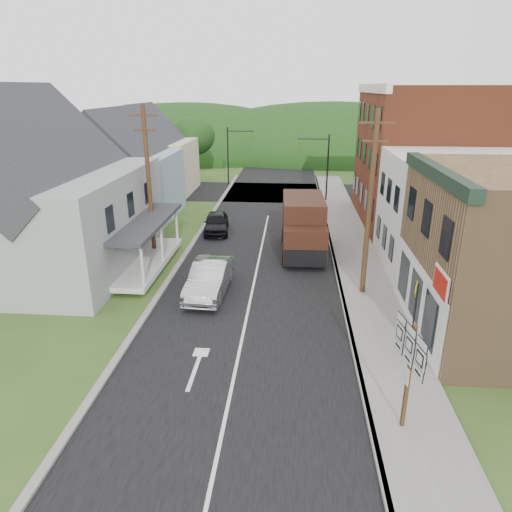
% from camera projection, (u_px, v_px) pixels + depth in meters
% --- Properties ---
extents(ground, '(120.00, 120.00, 0.00)m').
position_uv_depth(ground, '(246.00, 323.00, 20.39)').
color(ground, '#2D4719').
rests_on(ground, ground).
extents(road, '(9.00, 90.00, 0.02)m').
position_uv_depth(road, '(261.00, 248.00, 29.73)').
color(road, black).
rests_on(road, ground).
extents(cross_road, '(60.00, 9.00, 0.02)m').
position_uv_depth(cross_road, '(273.00, 192.00, 45.61)').
color(cross_road, black).
rests_on(cross_road, ground).
extents(sidewalk_right, '(2.80, 55.00, 0.15)m').
position_uv_depth(sidewalk_right, '(357.00, 261.00, 27.38)').
color(sidewalk_right, slate).
rests_on(sidewalk_right, ground).
extents(curb_right, '(0.20, 55.00, 0.15)m').
position_uv_depth(curb_right, '(334.00, 260.00, 27.49)').
color(curb_right, slate).
rests_on(curb_right, ground).
extents(curb_left, '(0.30, 55.00, 0.12)m').
position_uv_depth(curb_left, '(184.00, 256.00, 28.19)').
color(curb_left, slate).
rests_on(curb_left, ground).
extents(storefront_white, '(8.00, 7.00, 6.50)m').
position_uv_depth(storefront_white, '(460.00, 214.00, 25.40)').
color(storefront_white, silver).
rests_on(storefront_white, ground).
extents(storefront_red, '(8.00, 12.00, 10.00)m').
position_uv_depth(storefront_red, '(421.00, 157.00, 33.67)').
color(storefront_red, brown).
rests_on(storefront_red, ground).
extents(house_gray, '(10.20, 12.24, 8.35)m').
position_uv_depth(house_gray, '(42.00, 195.00, 25.43)').
color(house_gray, gray).
rests_on(house_gray, ground).
extents(house_blue, '(7.14, 8.16, 7.28)m').
position_uv_depth(house_blue, '(128.00, 171.00, 35.82)').
color(house_blue, '#88A3B9').
rests_on(house_blue, ground).
extents(house_cream, '(7.14, 8.16, 7.28)m').
position_uv_depth(house_cream, '(155.00, 155.00, 44.27)').
color(house_cream, beige).
rests_on(house_cream, ground).
extents(utility_pole_right, '(1.60, 0.26, 9.00)m').
position_uv_depth(utility_pole_right, '(370.00, 205.00, 21.61)').
color(utility_pole_right, '#472D19').
rests_on(utility_pole_right, ground).
extents(utility_pole_left, '(1.60, 0.26, 9.00)m').
position_uv_depth(utility_pole_left, '(149.00, 182.00, 26.73)').
color(utility_pole_left, '#472D19').
rests_on(utility_pole_left, ground).
extents(traffic_signal_right, '(2.87, 0.20, 6.00)m').
position_uv_depth(traffic_signal_right, '(320.00, 160.00, 40.70)').
color(traffic_signal_right, black).
rests_on(traffic_signal_right, ground).
extents(traffic_signal_left, '(2.87, 0.20, 6.00)m').
position_uv_depth(traffic_signal_left, '(234.00, 149.00, 47.90)').
color(traffic_signal_left, black).
rests_on(traffic_signal_left, ground).
extents(tree_left_b, '(4.80, 4.80, 6.94)m').
position_uv_depth(tree_left_b, '(16.00, 165.00, 31.19)').
color(tree_left_b, '#382616').
rests_on(tree_left_b, ground).
extents(tree_left_c, '(5.80, 5.80, 8.41)m').
position_uv_depth(tree_left_c, '(46.00, 137.00, 38.45)').
color(tree_left_c, '#382616').
rests_on(tree_left_c, ground).
extents(tree_left_d, '(4.80, 4.80, 6.94)m').
position_uv_depth(tree_left_d, '(193.00, 136.00, 49.27)').
color(tree_left_d, '#382616').
rests_on(tree_left_d, ground).
extents(forested_ridge, '(90.00, 30.00, 16.00)m').
position_uv_depth(forested_ridge, '(281.00, 154.00, 71.77)').
color(forested_ridge, '#15340F').
rests_on(forested_ridge, ground).
extents(silver_sedan, '(1.97, 5.05, 1.64)m').
position_uv_depth(silver_sedan, '(210.00, 278.00, 23.02)').
color(silver_sedan, silver).
rests_on(silver_sedan, ground).
extents(dark_sedan, '(2.17, 4.38, 1.43)m').
position_uv_depth(dark_sedan, '(216.00, 223.00, 32.81)').
color(dark_sedan, black).
rests_on(dark_sedan, ground).
extents(delivery_van, '(2.77, 6.31, 3.48)m').
position_uv_depth(delivery_van, '(303.00, 226.00, 28.30)').
color(delivery_van, black).
rests_on(delivery_van, ground).
extents(route_sign_cluster, '(0.42, 1.97, 3.48)m').
position_uv_depth(route_sign_cluster, '(409.00, 362.00, 13.21)').
color(route_sign_cluster, '#472D19').
rests_on(route_sign_cluster, sidewalk_right).
extents(warning_sign, '(0.33, 0.75, 2.92)m').
position_uv_depth(warning_sign, '(415.00, 304.00, 17.59)').
color(warning_sign, black).
rests_on(warning_sign, sidewalk_right).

